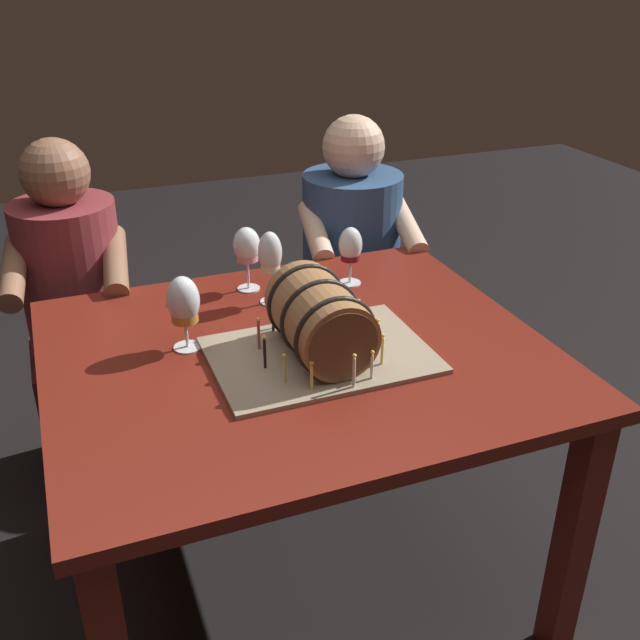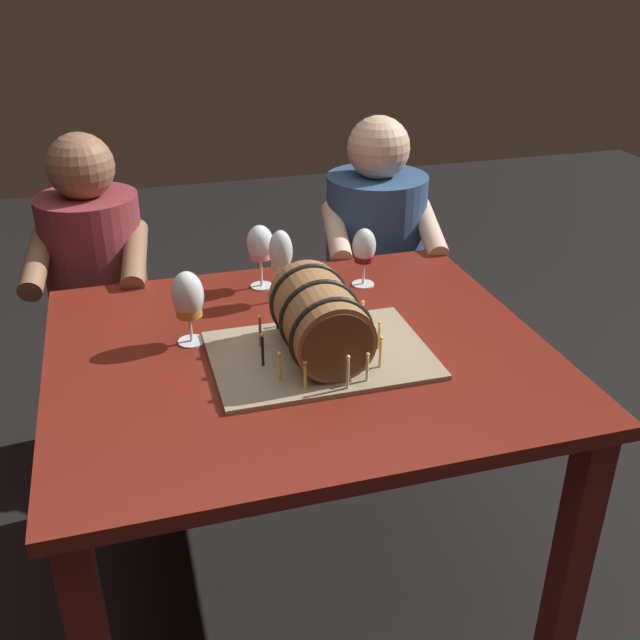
% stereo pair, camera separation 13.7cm
% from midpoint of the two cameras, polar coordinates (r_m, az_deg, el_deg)
% --- Properties ---
extents(ground_plane, '(8.00, 8.00, 0.00)m').
position_cam_midpoint_polar(ground_plane, '(2.26, 0.46, -19.22)').
color(ground_plane, black).
extents(dining_table, '(1.20, 1.03, 0.76)m').
position_cam_midpoint_polar(dining_table, '(1.85, 0.54, -5.26)').
color(dining_table, maroon).
rests_on(dining_table, ground).
extents(barrel_cake, '(0.52, 0.37, 0.20)m').
position_cam_midpoint_polar(barrel_cake, '(1.71, 2.30, -0.43)').
color(barrel_cake, gray).
rests_on(barrel_cake, dining_table).
extents(wine_glass_rose, '(0.08, 0.08, 0.19)m').
position_cam_midpoint_polar(wine_glass_rose, '(2.06, -2.79, 5.78)').
color(wine_glass_rose, white).
rests_on(wine_glass_rose, dining_table).
extents(wine_glass_red, '(0.07, 0.07, 0.17)m').
position_cam_midpoint_polar(wine_glass_red, '(2.09, 5.34, 5.51)').
color(wine_glass_red, white).
rests_on(wine_glass_red, dining_table).
extents(wine_glass_white, '(0.06, 0.06, 0.21)m').
position_cam_midpoint_polar(wine_glass_white, '(1.97, -1.08, 5.09)').
color(wine_glass_white, white).
rests_on(wine_glass_white, dining_table).
extents(wine_glass_amber, '(0.08, 0.08, 0.19)m').
position_cam_midpoint_polar(wine_glass_amber, '(1.78, -8.09, 1.65)').
color(wine_glass_amber, white).
rests_on(wine_glass_amber, dining_table).
extents(person_seated_left, '(0.39, 0.49, 1.15)m').
position_cam_midpoint_polar(person_seated_left, '(2.51, -14.98, -0.24)').
color(person_seated_left, '#4C1B1E').
rests_on(person_seated_left, ground).
extents(person_seated_right, '(0.44, 0.52, 1.14)m').
position_cam_midpoint_polar(person_seated_right, '(2.67, 5.67, 2.63)').
color(person_seated_right, '#1B2D46').
rests_on(person_seated_right, ground).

